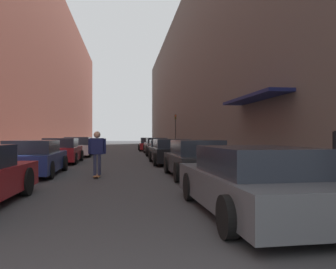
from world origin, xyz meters
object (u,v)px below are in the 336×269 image
object	(u,v)px
parked_car_right_5	(149,144)
traffic_light	(175,128)
parked_car_right_3	(162,149)
parked_car_right_2	(171,152)
parked_car_left_1	(34,158)
skateboarder	(97,149)
parked_car_left_4	(87,146)
parked_car_right_1	(196,159)
parked_car_right_4	(156,146)
parked_car_left_2	(62,151)
parked_car_left_3	(79,147)
parked_car_right_0	(254,182)

from	to	relation	value
parked_car_right_5	traffic_light	bearing A→B (deg)	-22.51
parked_car_right_3	traffic_light	world-z (taller)	traffic_light
parked_car_right_2	traffic_light	distance (m)	14.30
parked_car_left_1	parked_car_right_2	bearing A→B (deg)	36.68
skateboarder	parked_car_left_4	bearing A→B (deg)	97.39
parked_car_right_1	skateboarder	size ratio (longest dim) A/B	2.50
parked_car_right_4	parked_car_right_5	size ratio (longest dim) A/B	1.15
parked_car_left_1	parked_car_left_2	xyz separation A→B (m)	(-0.04, 5.54, 0.02)
parked_car_right_2	traffic_light	world-z (taller)	traffic_light
parked_car_left_3	parked_car_right_3	world-z (taller)	parked_car_left_3
traffic_light	parked_car_left_1	bearing A→B (deg)	-114.02
parked_car_right_2	parked_car_left_4	bearing A→B (deg)	114.56
parked_car_right_1	parked_car_right_2	world-z (taller)	parked_car_right_1
parked_car_right_3	skateboarder	xyz separation A→B (m)	(-3.45, -10.02, 0.40)
parked_car_right_3	parked_car_right_2	bearing A→B (deg)	-91.44
parked_car_right_5	skateboarder	world-z (taller)	skateboarder
parked_car_right_2	skateboarder	size ratio (longest dim) A/B	2.66
parked_car_right_2	parked_car_right_5	xyz separation A→B (m)	(0.01, 15.01, -0.01)
parked_car_right_1	parked_car_right_2	xyz separation A→B (m)	(-0.09, 5.63, -0.00)
parked_car_left_3	parked_car_right_5	xyz separation A→B (m)	(5.60, 8.16, -0.05)
parked_car_right_1	skateboarder	xyz separation A→B (m)	(-3.42, 0.38, 0.36)
parked_car_right_1	parked_car_right_4	distance (m)	15.32
parked_car_right_2	traffic_light	bearing A→B (deg)	80.13
parked_car_right_1	parked_car_left_4	bearing A→B (deg)	107.65
parked_car_left_2	parked_car_right_4	distance (m)	10.25
parked_car_left_1	traffic_light	bearing A→B (deg)	65.98
parked_car_left_1	skateboarder	distance (m)	2.59
parked_car_left_1	parked_car_right_5	size ratio (longest dim) A/B	1.08
parked_car_left_4	skateboarder	xyz separation A→B (m)	(2.27, -17.51, 0.38)
parked_car_right_0	parked_car_right_4	xyz separation A→B (m)	(0.17, 20.81, 0.04)
parked_car_left_3	parked_car_right_0	xyz separation A→B (m)	(5.58, -17.96, -0.06)
parked_car_right_0	traffic_light	bearing A→B (deg)	84.42
parked_car_left_2	parked_car_right_0	xyz separation A→B (m)	(5.71, -12.42, -0.04)
parked_car_right_4	parked_car_right_5	distance (m)	5.32
parked_car_left_1	traffic_light	xyz separation A→B (m)	(8.13, 18.24, 1.59)
parked_car_right_1	parked_car_right_4	world-z (taller)	parked_car_right_1
parked_car_right_3	parked_car_right_5	xyz separation A→B (m)	(-0.11, 10.24, 0.03)
parked_car_left_3	parked_car_right_3	bearing A→B (deg)	-19.96
parked_car_right_0	parked_car_right_1	size ratio (longest dim) A/B	1.12
parked_car_right_5	skateboarder	xyz separation A→B (m)	(-3.34, -20.26, 0.38)
parked_car_right_1	traffic_light	distance (m)	19.83
parked_car_right_0	traffic_light	world-z (taller)	traffic_light
parked_car_left_1	parked_car_right_4	bearing A→B (deg)	67.23
parked_car_left_1	parked_car_right_5	bearing A→B (deg)	73.51
parked_car_left_2	parked_car_right_3	world-z (taller)	parked_car_left_2
parked_car_left_4	traffic_light	size ratio (longest dim) A/B	1.36
parked_car_right_2	parked_car_right_3	world-z (taller)	parked_car_right_2
parked_car_left_4	parked_car_right_3	world-z (taller)	parked_car_left_4
parked_car_left_1	parked_car_right_3	bearing A→B (deg)	57.16
parked_car_left_1	parked_car_right_4	size ratio (longest dim) A/B	0.94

